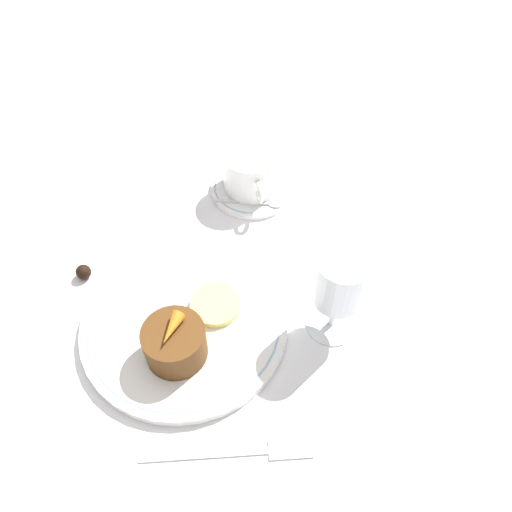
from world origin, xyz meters
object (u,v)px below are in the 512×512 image
object	(u,v)px
wine_glass	(339,286)
fork	(246,452)
dinner_plate	(185,323)
dessert_cake	(175,343)
coffee_cup	(252,170)

from	to	relation	value
wine_glass	fork	distance (m)	0.22
dinner_plate	fork	distance (m)	0.18
wine_glass	fork	xyz separation A→B (m)	(0.14, -0.14, -0.09)
dessert_cake	wine_glass	bearing A→B (deg)	91.56
coffee_cup	fork	distance (m)	0.42
fork	wine_glass	bearing A→B (deg)	133.91
dinner_plate	wine_glass	distance (m)	0.21
coffee_cup	wine_glass	distance (m)	0.28
fork	coffee_cup	bearing A→B (deg)	166.97
wine_glass	dessert_cake	xyz separation A→B (m)	(0.01, -0.20, -0.05)
dinner_plate	dessert_cake	xyz separation A→B (m)	(0.04, -0.01, 0.03)
fork	dessert_cake	distance (m)	0.15
wine_glass	coffee_cup	bearing A→B (deg)	-169.93
wine_glass	dinner_plate	bearing A→B (deg)	-101.73
coffee_cup	dessert_cake	size ratio (longest dim) A/B	1.52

